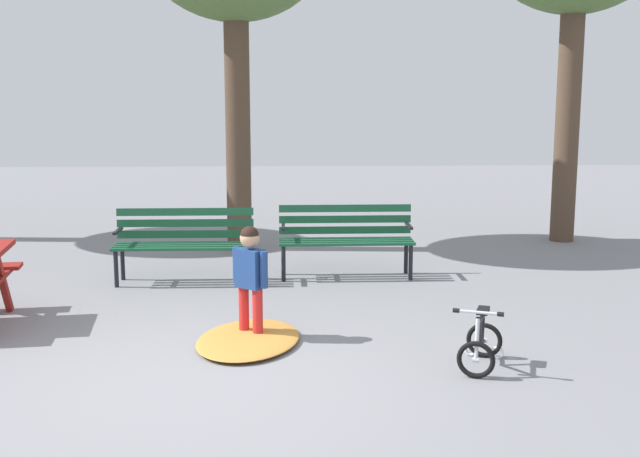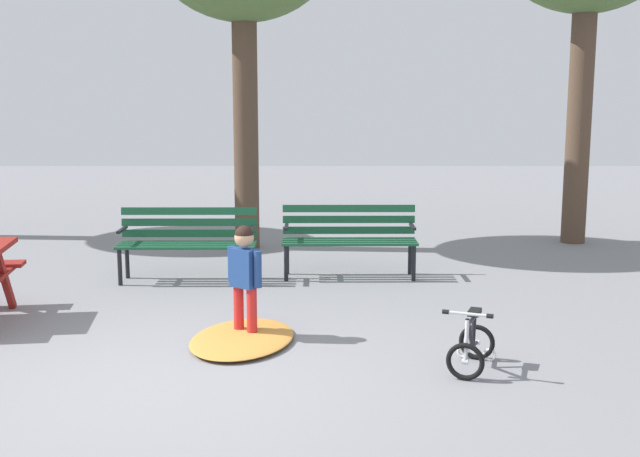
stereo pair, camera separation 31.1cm
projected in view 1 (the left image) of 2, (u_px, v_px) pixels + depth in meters
name	position (u px, v px, depth m)	size (l,w,h in m)	color
ground	(180.00, 385.00, 6.08)	(36.00, 36.00, 0.00)	gray
park_bench_far_left	(185.00, 239.00, 9.31)	(1.60, 0.46, 0.85)	#195133
park_bench_left	(346.00, 234.00, 9.59)	(1.60, 0.47, 0.85)	#195133
child_standing	(250.00, 273.00, 7.12)	(0.32, 0.28, 1.03)	red
kids_bicycle	(481.00, 343.00, 6.43)	(0.52, 0.63, 0.54)	black
leaf_pile	(249.00, 339.00, 7.09)	(1.26, 0.89, 0.07)	#C68438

